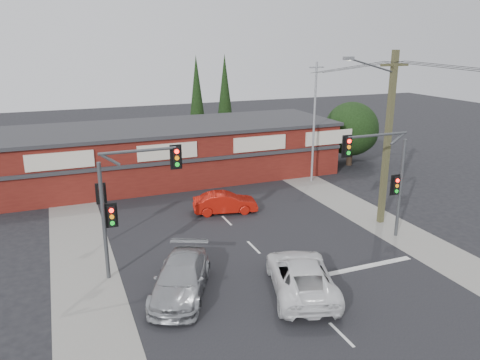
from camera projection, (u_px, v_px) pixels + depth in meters
name	position (u px, v px, depth m)	size (l,w,h in m)	color
ground	(275.00, 268.00, 22.42)	(120.00, 120.00, 0.00)	black
road_strip	(236.00, 230.00, 26.86)	(14.00, 70.00, 0.01)	black
verge_left	(82.00, 254.00, 23.83)	(3.00, 70.00, 0.02)	gray
verge_right	(360.00, 211.00, 29.89)	(3.00, 70.00, 0.02)	gray
stop_line	(354.00, 269.00, 22.33)	(6.50, 0.35, 0.01)	silver
white_suv	(301.00, 276.00, 20.15)	(2.53, 5.48, 1.52)	white
silver_suv	(181.00, 278.00, 19.95)	(2.11, 5.20, 1.51)	#A3A5A8
red_sedan	(225.00, 203.00, 29.47)	(1.40, 4.00, 1.32)	#B1150A
lane_dashes	(290.00, 283.00, 21.00)	(0.12, 34.43, 0.01)	silver
shop_building	(169.00, 151.00, 36.55)	(27.30, 8.40, 4.22)	#541510
tree_cluster	(350.00, 131.00, 40.54)	(5.90, 5.10, 5.50)	#2D2116
conifer_near	(197.00, 96.00, 43.42)	(1.80, 1.80, 9.25)	#2D2116
conifer_far	(225.00, 93.00, 46.45)	(1.80, 1.80, 9.25)	#2D2116
traffic_mast_left	(127.00, 194.00, 20.78)	(3.77, 0.27, 5.97)	#47494C
traffic_mast_right	(385.00, 170.00, 24.62)	(3.96, 0.27, 5.97)	#47494C
pedestal_signal	(102.00, 201.00, 24.50)	(0.55, 0.27, 3.38)	#47494C
utility_pole	(386.00, 134.00, 26.50)	(4.38, 0.59, 10.00)	brown
steel_pole	(314.00, 121.00, 34.94)	(1.20, 0.16, 9.00)	gray
power_lines	(476.00, 75.00, 20.64)	(2.01, 29.00, 1.22)	black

